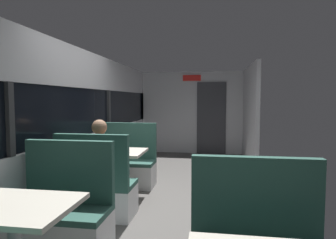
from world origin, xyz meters
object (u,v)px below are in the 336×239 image
(dining_table_mid_window, at_px, (115,157))
(seated_passenger, at_px, (99,174))
(bench_near_window_facing_entry, at_px, (63,219))
(bench_mid_window_facing_end, at_px, (97,192))
(bench_mid_window_facing_entry, at_px, (128,167))
(dining_table_near_window, at_px, (14,217))

(dining_table_mid_window, xyz_separation_m, seated_passenger, (0.00, -0.63, -0.10))
(dining_table_mid_window, bearing_deg, bench_near_window_facing_entry, -90.00)
(dining_table_mid_window, bearing_deg, seated_passenger, -90.00)
(bench_near_window_facing_entry, distance_m, dining_table_mid_window, 1.61)
(bench_near_window_facing_entry, relative_size, bench_mid_window_facing_end, 1.00)
(bench_mid_window_facing_end, relative_size, bench_mid_window_facing_entry, 1.00)
(seated_passenger, bearing_deg, bench_mid_window_facing_entry, 90.00)
(bench_mid_window_facing_entry, bearing_deg, seated_passenger, -90.00)
(dining_table_mid_window, bearing_deg, bench_mid_window_facing_entry, 90.00)
(dining_table_near_window, relative_size, bench_mid_window_facing_end, 0.82)
(dining_table_near_window, height_order, seated_passenger, seated_passenger)
(dining_table_near_window, distance_m, dining_table_mid_window, 2.28)
(dining_table_mid_window, xyz_separation_m, bench_mid_window_facing_end, (0.00, -0.70, -0.31))
(dining_table_mid_window, xyz_separation_m, bench_mid_window_facing_entry, (0.00, 0.70, -0.31))
(bench_near_window_facing_entry, height_order, bench_mid_window_facing_entry, same)
(dining_table_mid_window, height_order, bench_mid_window_facing_end, bench_mid_window_facing_end)
(bench_near_window_facing_entry, xyz_separation_m, dining_table_mid_window, (0.00, 1.58, 0.31))
(bench_mid_window_facing_end, bearing_deg, bench_mid_window_facing_entry, 90.00)
(dining_table_mid_window, relative_size, seated_passenger, 0.71)
(dining_table_mid_window, height_order, seated_passenger, seated_passenger)
(dining_table_near_window, height_order, bench_mid_window_facing_entry, bench_mid_window_facing_entry)
(seated_passenger, bearing_deg, bench_near_window_facing_entry, -90.00)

